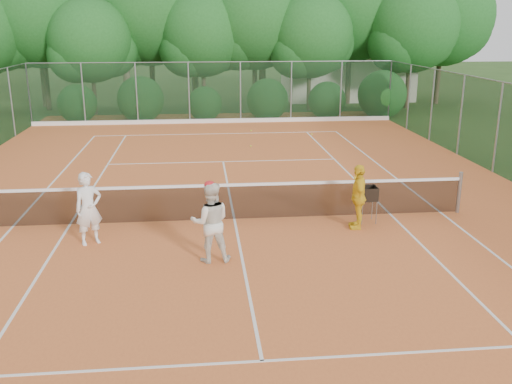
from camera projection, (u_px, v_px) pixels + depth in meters
ground at (234, 220)px, 14.58m from camera, size 120.00×120.00×0.00m
clay_court at (234, 220)px, 14.58m from camera, size 18.00×36.00×0.02m
club_building at (346, 76)px, 37.91m from camera, size 8.00×5.00×3.00m
tennis_net at (234, 201)px, 14.43m from camera, size 11.97×0.10×1.10m
player_white at (89, 209)px, 12.77m from camera, size 0.72×0.64×1.67m
player_center_grp at (210, 222)px, 11.82m from camera, size 0.86×0.68×1.75m
player_yellow at (358, 197)px, 13.78m from camera, size 0.53×0.99×1.60m
ball_hopper at (368, 194)px, 14.20m from camera, size 0.40×0.40×0.93m
stray_ball_a at (251, 146)px, 23.16m from camera, size 0.07×0.07×0.07m
stray_ball_b at (251, 131)px, 26.50m from camera, size 0.07×0.07×0.07m
stray_ball_c at (312, 134)px, 25.64m from camera, size 0.07×0.07×0.07m
court_markings at (234, 220)px, 14.57m from camera, size 11.03×23.83×0.01m
fence_back at (215, 93)px, 28.46m from camera, size 18.07×0.07×3.00m
tropical_treeline at (236, 18)px, 32.55m from camera, size 32.10×8.49×15.03m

